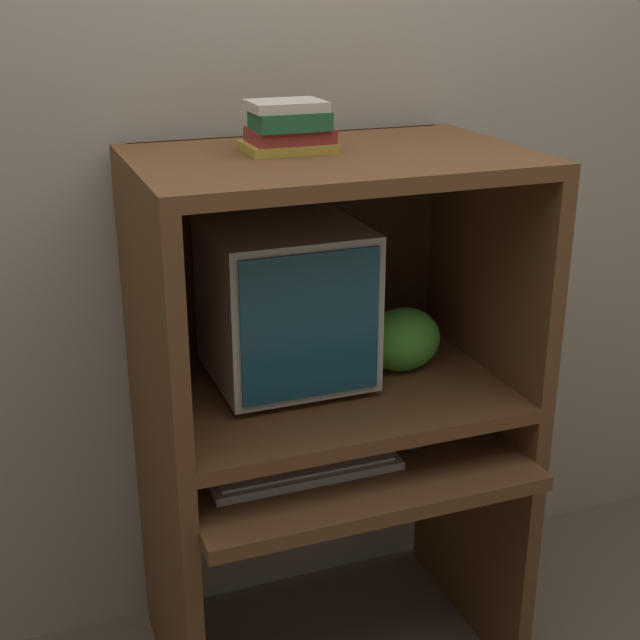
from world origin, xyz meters
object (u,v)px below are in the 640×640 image
at_px(keyboard, 302,466).
at_px(snack_bag, 402,340).
at_px(book_stack, 289,128).
at_px(crt_monitor, 285,303).
at_px(mouse, 411,445).

xyz_separation_m(keyboard, snack_bag, (0.34, 0.17, 0.21)).
height_order(snack_bag, book_stack, book_stack).
distance_m(crt_monitor, mouse, 0.47).
distance_m(snack_bag, book_stack, 0.62).
distance_m(crt_monitor, book_stack, 0.43).
bearing_deg(snack_bag, crt_monitor, 172.53).
height_order(crt_monitor, snack_bag, crt_monitor).
xyz_separation_m(crt_monitor, book_stack, (0.01, -0.02, 0.43)).
distance_m(mouse, book_stack, 0.82).
bearing_deg(crt_monitor, snack_bag, -7.47).
bearing_deg(mouse, crt_monitor, 140.10).
distance_m(crt_monitor, snack_bag, 0.33).
height_order(crt_monitor, book_stack, book_stack).
bearing_deg(snack_bag, mouse, -106.31).
xyz_separation_m(crt_monitor, snack_bag, (0.30, -0.04, -0.13)).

